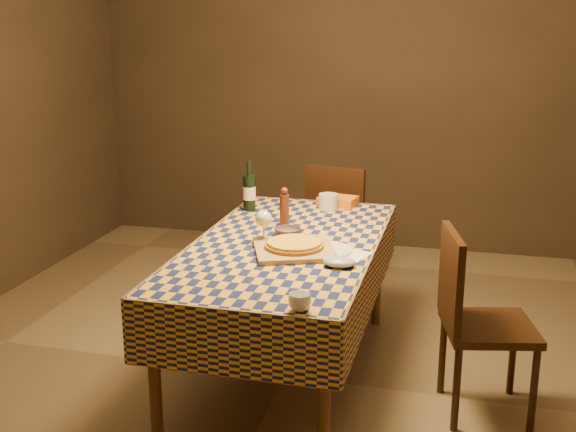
{
  "coord_description": "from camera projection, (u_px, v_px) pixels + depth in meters",
  "views": [
    {
      "loc": [
        0.9,
        -3.46,
        1.9
      ],
      "look_at": [
        0.0,
        0.05,
        0.9
      ],
      "focal_mm": 45.0,
      "sensor_mm": 36.0,
      "label": 1
    }
  ],
  "objects": [
    {
      "name": "wine_bottle",
      "position": [
        249.0,
        192.0,
        4.34
      ],
      "size": [
        0.1,
        0.1,
        0.3
      ],
      "color": "black",
      "rests_on": "dining_table"
    },
    {
      "name": "flour_bag",
      "position": [
        339.0,
        262.0,
        3.38
      ],
      "size": [
        0.17,
        0.13,
        0.05
      ],
      "primitive_type": "ellipsoid",
      "rotation": [
        0.0,
        0.0,
        -0.1
      ],
      "color": "#9CA4C8",
      "rests_on": "dining_table"
    },
    {
      "name": "deli_tub",
      "position": [
        328.0,
        202.0,
        4.37
      ],
      "size": [
        0.13,
        0.13,
        0.1
      ],
      "primitive_type": "cylinder",
      "rotation": [
        0.0,
        0.0,
        0.1
      ],
      "color": "silver",
      "rests_on": "dining_table"
    },
    {
      "name": "tumbler",
      "position": [
        300.0,
        302.0,
        2.87
      ],
      "size": [
        0.1,
        0.1,
        0.07
      ],
      "primitive_type": "imported",
      "rotation": [
        0.0,
        0.0,
        0.17
      ],
      "color": "white",
      "rests_on": "dining_table"
    },
    {
      "name": "room",
      "position": [
        286.0,
        132.0,
        3.59
      ],
      "size": [
        5.0,
        5.1,
        2.7
      ],
      "color": "brown",
      "rests_on": "ground"
    },
    {
      "name": "white_plate",
      "position": [
        327.0,
        250.0,
        3.6
      ],
      "size": [
        0.32,
        0.32,
        0.01
      ],
      "primitive_type": "cylinder",
      "rotation": [
        0.0,
        0.0,
        -0.3
      ],
      "color": "silver",
      "rests_on": "dining_table"
    },
    {
      "name": "wine_glass",
      "position": [
        264.0,
        220.0,
        3.71
      ],
      "size": [
        0.09,
        0.09,
        0.17
      ],
      "color": "silver",
      "rests_on": "dining_table"
    },
    {
      "name": "flour_patch",
      "position": [
        338.0,
        254.0,
        3.56
      ],
      "size": [
        0.33,
        0.29,
        0.0
      ],
      "primitive_type": "cube",
      "rotation": [
        0.0,
        0.0,
        -0.32
      ],
      "color": "white",
      "rests_on": "dining_table"
    },
    {
      "name": "cutting_board",
      "position": [
        294.0,
        249.0,
        3.59
      ],
      "size": [
        0.5,
        0.5,
        0.02
      ],
      "primitive_type": "cube",
      "rotation": [
        0.0,
        0.0,
        0.38
      ],
      "color": "#AD8551",
      "rests_on": "dining_table"
    },
    {
      "name": "chair_right",
      "position": [
        473.0,
        314.0,
        3.47
      ],
      "size": [
        0.51,
        0.5,
        0.93
      ],
      "color": "black",
      "rests_on": "ground"
    },
    {
      "name": "takeout_container",
      "position": [
        338.0,
        201.0,
        4.47
      ],
      "size": [
        0.25,
        0.19,
        0.06
      ],
      "primitive_type": "cube",
      "rotation": [
        0.0,
        0.0,
        -0.17
      ],
      "color": "#C45F19",
      "rests_on": "dining_table"
    },
    {
      "name": "pepper_mill",
      "position": [
        284.0,
        208.0,
        4.01
      ],
      "size": [
        0.07,
        0.07,
        0.22
      ],
      "color": "#532213",
      "rests_on": "dining_table"
    },
    {
      "name": "pizza",
      "position": [
        294.0,
        244.0,
        3.59
      ],
      "size": [
        0.39,
        0.39,
        0.03
      ],
      "color": "#8E5817",
      "rests_on": "cutting_board"
    },
    {
      "name": "chair_far",
      "position": [
        340.0,
        221.0,
        5.04
      ],
      "size": [
        0.49,
        0.49,
        0.93
      ],
      "color": "black",
      "rests_on": "ground"
    },
    {
      "name": "bowl",
      "position": [
        288.0,
        232.0,
        3.85
      ],
      "size": [
        0.15,
        0.15,
        0.04
      ],
      "primitive_type": "imported",
      "rotation": [
        0.0,
        0.0,
        -0.08
      ],
      "color": "#5A414B",
      "rests_on": "dining_table"
    },
    {
      "name": "dining_table",
      "position": [
        286.0,
        257.0,
        3.76
      ],
      "size": [
        0.94,
        1.84,
        0.77
      ],
      "color": "brown",
      "rests_on": "ground"
    }
  ]
}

